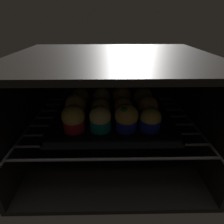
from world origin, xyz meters
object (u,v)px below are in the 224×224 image
object	(u,v)px
muffin_row0_col0	(73,119)
muffin_row0_col1	(100,119)
muffin_row2_col1	(102,98)
muffin_row2_col2	(122,98)
muffin_row0_col3	(150,120)
baking_tray	(112,119)
muffin_row1_col1	(101,109)
muffin_row1_col3	(148,108)
muffin_row1_col0	(76,107)
muffin_row0_col2	(126,118)
muffin_row2_col0	(81,99)
muffin_row1_col2	(123,108)
muffin_row2_col3	(143,99)

from	to	relation	value
muffin_row0_col0	muffin_row0_col1	xyz separation A→B (cm)	(7.72, 0.06, -0.11)
muffin_row2_col1	muffin_row2_col2	xyz separation A→B (cm)	(7.27, -0.14, 0.27)
muffin_row0_col0	muffin_row0_col3	size ratio (longest dim) A/B	1.10
baking_tray	muffin_row0_col1	xyz separation A→B (cm)	(-3.58, -7.40, 4.12)
muffin_row0_col0	muffin_row0_col3	xyz separation A→B (cm)	(22.47, 0.20, -0.60)
muffin_row1_col1	muffin_row2_col1	distance (cm)	8.13
muffin_row1_col3	muffin_row2_col2	xyz separation A→B (cm)	(-8.10, 7.82, 0.26)
muffin_row1_col0	muffin_row0_col1	bearing A→B (deg)	-43.05
muffin_row0_col2	muffin_row1_col0	bearing A→B (deg)	154.17
muffin_row2_col0	muffin_row2_col1	world-z (taller)	same
muffin_row0_col1	baking_tray	bearing A→B (deg)	64.16
muffin_row0_col2	muffin_row1_col3	xyz separation A→B (cm)	(7.67, 7.25, -0.29)
muffin_row2_col1	muffin_row1_col3	bearing A→B (deg)	-27.38
muffin_row1_col2	muffin_row2_col0	bearing A→B (deg)	154.13
muffin_row2_col0	muffin_row2_col2	size ratio (longest dim) A/B	0.96
baking_tray	muffin_row1_col3	distance (cm)	12.39
baking_tray	muffin_row1_col0	world-z (taller)	muffin_row1_col0
muffin_row2_col2	muffin_row2_col3	bearing A→B (deg)	1.58
muffin_row2_col1	baking_tray	bearing A→B (deg)	-64.98
baking_tray	muffin_row2_col1	bearing A→B (deg)	115.02
muffin_row2_col3	muffin_row0_col3	bearing A→B (deg)	-91.35
baking_tray	muffin_row2_col1	xyz separation A→B (cm)	(-3.66, 7.83, 4.04)
baking_tray	muffin_row2_col2	world-z (taller)	muffin_row2_col2
muffin_row0_col0	muffin_row2_col0	size ratio (longest dim) A/B	1.04
muffin_row2_col1	muffin_row2_col3	world-z (taller)	muffin_row2_col1
muffin_row0_col1	muffin_row2_col3	size ratio (longest dim) A/B	1.02
muffin_row1_col2	muffin_row2_col1	xyz separation A→B (cm)	(-7.27, 7.62, 0.35)
muffin_row2_col0	muffin_row2_col1	size ratio (longest dim) A/B	1.01
muffin_row0_col3	muffin_row2_col2	size ratio (longest dim) A/B	0.90
muffin_row0_col0	muffin_row1_col0	xyz separation A→B (cm)	(-0.53, 7.77, 0.12)
muffin_row1_col1	muffin_row2_col0	distance (cm)	10.75
muffin_row2_col2	muffin_row2_col1	bearing A→B (deg)	178.92
muffin_row1_col1	baking_tray	bearing A→B (deg)	4.58
muffin_row2_col1	muffin_row0_col3	bearing A→B (deg)	-45.51
muffin_row0_col3	muffin_row2_col3	world-z (taller)	muffin_row2_col3
baking_tray	muffin_row0_col2	bearing A→B (deg)	-61.30
muffin_row2_col2	muffin_row1_col3	bearing A→B (deg)	-44.01
muffin_row0_col3	muffin_row2_col2	world-z (taller)	muffin_row2_col2
muffin_row2_col2	muffin_row2_col0	bearing A→B (deg)	-178.79
muffin_row0_col0	muffin_row2_col2	world-z (taller)	same
muffin_row1_col0	muffin_row2_col0	xyz separation A→B (cm)	(0.65, 7.07, -0.31)
muffin_row1_col2	muffin_row1_col3	size ratio (longest dim) A/B	0.93
muffin_row0_col0	muffin_row0_col1	size ratio (longest dim) A/B	1.04
muffin_row1_col2	muffin_row0_col2	bearing A→B (deg)	-86.81
muffin_row0_col1	muffin_row2_col2	xyz separation A→B (cm)	(7.19, 15.09, 0.19)
muffin_row0_col1	muffin_row1_col1	world-z (taller)	muffin_row0_col1
muffin_row0_col0	muffin_row2_col1	xyz separation A→B (cm)	(7.65, 15.29, -0.18)
muffin_row0_col1	muffin_row1_col0	size ratio (longest dim) A/B	0.93
muffin_row0_col0	muffin_row2_col0	distance (cm)	14.84
muffin_row1_col1	muffin_row2_col3	xyz separation A→B (cm)	(15.18, 8.21, 0.14)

